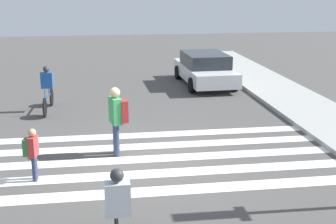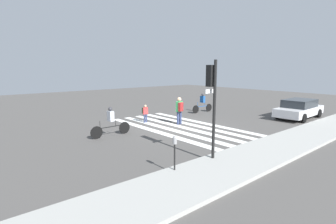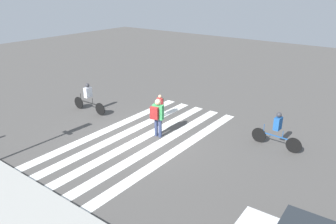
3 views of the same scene
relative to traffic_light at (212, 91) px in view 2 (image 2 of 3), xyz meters
The scene contains 10 objects.
ground_plane 6.81m from the traffic_light, 122.10° to the right, with size 60.00×60.00×0.00m, color #4C4947.
sidewalk_curb 4.42m from the traffic_light, 162.98° to the left, with size 36.00×2.50×0.14m.
crosswalk_stripes 6.81m from the traffic_light, 122.10° to the right, with size 4.42×10.00×0.01m.
traffic_light is the anchor object (origin of this frame).
parking_meter 2.71m from the traffic_light, ahead, with size 0.15×0.15×1.39m.
pedestrian_child_with_backpack 7.19m from the traffic_light, 122.42° to the right, with size 0.54×0.50×1.82m.
pedestrian_adult_blue_shirt 8.48m from the traffic_light, 106.56° to the right, with size 0.37×0.33×1.24m.
cyclist_near_curb 11.90m from the traffic_light, 136.17° to the right, with size 2.22×0.41×1.62m.
cyclist_far_lane 6.51m from the traffic_light, 78.50° to the right, with size 2.41×0.40×1.63m.
car_parked_silver_sedan 12.32m from the traffic_light, behind, with size 4.77×2.15×1.42m.
Camera 2 is at (11.24, 11.93, 3.75)m, focal length 28.00 mm.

